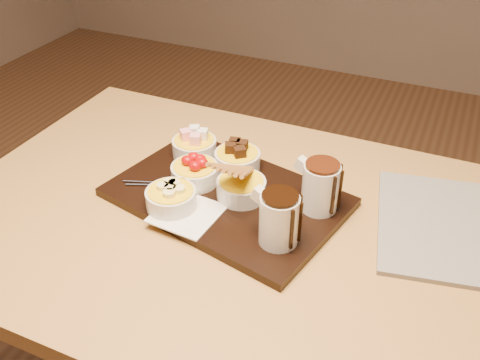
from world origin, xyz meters
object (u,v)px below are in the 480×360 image
at_px(dining_table, 242,255).
at_px(bowl_strawberries, 195,174).
at_px(pitcher_dark_chocolate, 279,220).
at_px(serving_board, 227,197).
at_px(pitcher_milk_chocolate, 320,188).

distance_m(dining_table, bowl_strawberries, 0.20).
xyz_separation_m(dining_table, pitcher_dark_chocolate, (0.09, -0.05, 0.17)).
xyz_separation_m(dining_table, serving_board, (-0.05, 0.04, 0.11)).
height_order(serving_board, bowl_strawberries, bowl_strawberries).
xyz_separation_m(bowl_strawberries, pitcher_milk_chocolate, (0.27, 0.02, 0.03)).
distance_m(dining_table, pitcher_milk_chocolate, 0.22).
bearing_deg(pitcher_dark_chocolate, bowl_strawberries, 167.35).
bearing_deg(serving_board, pitcher_dark_chocolate, -19.98).
bearing_deg(pitcher_milk_chocolate, bowl_strawberries, -163.61).
distance_m(serving_board, pitcher_milk_chocolate, 0.20).
xyz_separation_m(dining_table, pitcher_milk_chocolate, (0.13, 0.07, 0.17)).
distance_m(dining_table, serving_board, 0.13).
bearing_deg(pitcher_milk_chocolate, serving_board, -158.20).
relative_size(dining_table, serving_board, 2.61).
relative_size(serving_board, pitcher_dark_chocolate, 4.69).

